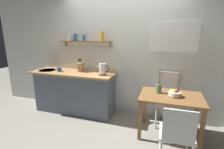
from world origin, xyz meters
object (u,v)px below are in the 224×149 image
object	(u,v)px
twig_vase	(159,88)
coffee_mug_by_sink	(59,69)
fruit_bowl	(175,93)
knife_block	(81,67)
dining_table	(170,102)
dining_chair_far	(167,96)
dining_chair_near	(177,133)
electric_kettle	(103,69)

from	to	relation	value
twig_vase	coffee_mug_by_sink	xyz separation A→B (m)	(-2.11, 0.14, 0.16)
fruit_bowl	knife_block	bearing A→B (deg)	169.34
dining_table	coffee_mug_by_sink	distance (m)	2.36
dining_chair_far	twig_vase	size ratio (longest dim) A/B	2.11
knife_block	coffee_mug_by_sink	xyz separation A→B (m)	(-0.46, -0.13, -0.07)
dining_chair_near	twig_vase	bearing A→B (deg)	109.24
electric_kettle	coffee_mug_by_sink	size ratio (longest dim) A/B	2.03
dining_table	dining_chair_far	world-z (taller)	dining_chair_far
twig_vase	coffee_mug_by_sink	bearing A→B (deg)	176.13
dining_chair_far	fruit_bowl	xyz separation A→B (m)	(0.11, -0.41, 0.22)
electric_kettle	coffee_mug_by_sink	bearing A→B (deg)	-179.80
twig_vase	knife_block	world-z (taller)	knife_block
knife_block	coffee_mug_by_sink	distance (m)	0.48
fruit_bowl	coffee_mug_by_sink	xyz separation A→B (m)	(-2.38, 0.23, 0.19)
knife_block	dining_table	bearing A→B (deg)	-10.66
dining_chair_far	electric_kettle	world-z (taller)	electric_kettle
knife_block	coffee_mug_by_sink	size ratio (longest dim) A/B	2.27
fruit_bowl	twig_vase	bearing A→B (deg)	161.24
knife_block	electric_kettle	bearing A→B (deg)	-12.74
twig_vase	coffee_mug_by_sink	distance (m)	2.13
dining_chair_near	electric_kettle	bearing A→B (deg)	145.00
coffee_mug_by_sink	twig_vase	bearing A→B (deg)	-3.87
knife_block	coffee_mug_by_sink	world-z (taller)	knife_block
dining_table	knife_block	size ratio (longest dim) A/B	3.54
fruit_bowl	electric_kettle	bearing A→B (deg)	170.20
dining_chair_near	dining_table	bearing A→B (deg)	96.17
dining_chair_far	twig_vase	distance (m)	0.44
dining_chair_far	knife_block	size ratio (longest dim) A/B	3.56
dining_chair_near	fruit_bowl	distance (m)	0.79
electric_kettle	coffee_mug_by_sink	world-z (taller)	electric_kettle
dining_chair_near	fruit_bowl	bearing A→B (deg)	92.07
dining_chair_far	twig_vase	world-z (taller)	twig_vase
twig_vase	electric_kettle	bearing A→B (deg)	172.42
dining_chair_near	knife_block	world-z (taller)	knife_block
dining_table	fruit_bowl	world-z (taller)	fruit_bowl
fruit_bowl	dining_chair_near	bearing A→B (deg)	-87.93
dining_table	coffee_mug_by_sink	world-z (taller)	coffee_mug_by_sink
dining_table	twig_vase	xyz separation A→B (m)	(-0.21, 0.08, 0.20)
fruit_bowl	electric_kettle	world-z (taller)	electric_kettle
dining_chair_far	coffee_mug_by_sink	size ratio (longest dim) A/B	8.08
coffee_mug_by_sink	fruit_bowl	bearing A→B (deg)	-5.57
dining_chair_far	dining_chair_near	bearing A→B (deg)	-83.35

